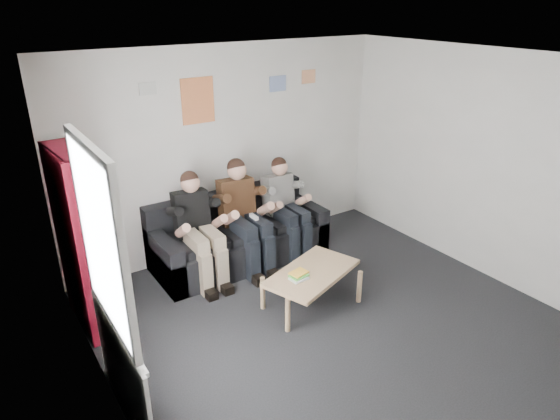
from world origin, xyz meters
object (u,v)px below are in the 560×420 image
person_left (199,230)px  person_right (287,208)px  sofa (238,238)px  person_middle (245,217)px  bookshelf (84,241)px  coffee_table (312,275)px

person_left → person_right: 1.25m
person_right → sofa: bearing=160.3°
person_left → person_middle: person_middle is taller
bookshelf → person_left: bookshelf is taller
person_middle → sofa: bearing=97.1°
bookshelf → coffee_table: size_ratio=1.76×
sofa → person_right: 0.74m
sofa → person_left: (-0.62, -0.20, 0.36)m
sofa → bookshelf: (-1.94, -0.36, 0.65)m
bookshelf → person_middle: bearing=-0.5°
sofa → person_middle: 0.43m
sofa → coffee_table: 1.40m
sofa → person_right: size_ratio=1.72×
coffee_table → sofa: bearing=96.5°
sofa → coffee_table: size_ratio=2.05×
person_left → person_middle: (0.62, -0.00, 0.02)m
bookshelf → coffee_table: bookshelf is taller
person_left → person_middle: bearing=6.0°
sofa → coffee_table: (0.16, -1.39, 0.07)m
person_left → sofa: bearing=24.3°
bookshelf → person_middle: (1.94, 0.16, -0.27)m
bookshelf → coffee_table: 2.40m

